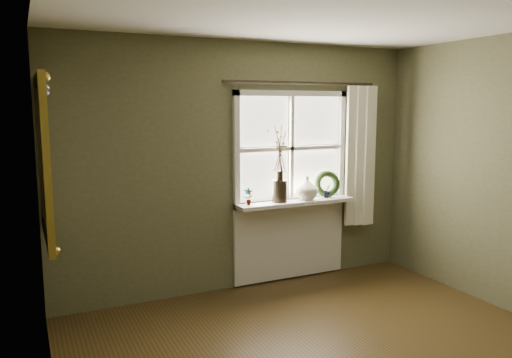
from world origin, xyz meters
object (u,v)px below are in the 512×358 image
object	(u,v)px
dark_jug	(280,191)
wreath	(327,187)
cream_vase	(307,188)
gilt_mirror	(43,159)

from	to	relation	value
dark_jug	wreath	size ratio (longest dim) A/B	0.78
cream_vase	wreath	xyz separation A→B (m)	(0.29, 0.04, -0.01)
cream_vase	wreath	world-z (taller)	wreath
dark_jug	gilt_mirror	bearing A→B (deg)	-168.90
gilt_mirror	cream_vase	bearing A→B (deg)	9.72
dark_jug	wreath	distance (m)	0.63
wreath	gilt_mirror	bearing A→B (deg)	-159.80
wreath	gilt_mirror	distance (m)	3.03
dark_jug	cream_vase	bearing A→B (deg)	0.00
dark_jug	gilt_mirror	xyz separation A→B (m)	(-2.32, -0.46, 0.49)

